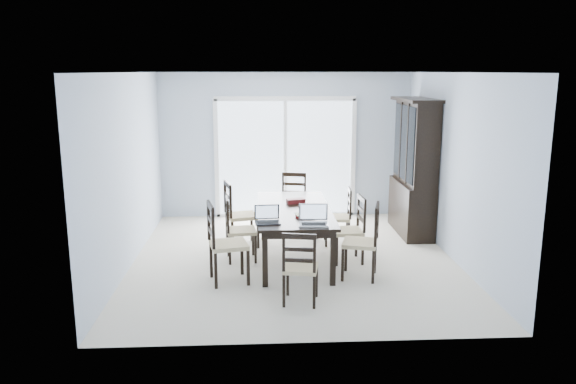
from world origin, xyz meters
name	(u,v)px	position (x,y,z in m)	size (l,w,h in m)	color
floor	(294,259)	(0.00, 0.00, 0.00)	(5.00, 5.00, 0.00)	beige
ceiling	(294,72)	(0.00, 0.00, 2.60)	(5.00, 5.00, 0.00)	white
back_wall	(285,145)	(0.00, 2.50, 1.30)	(4.50, 0.02, 2.60)	#AAB8CB
wall_left	(128,171)	(-2.25, 0.00, 1.30)	(0.02, 5.00, 2.60)	#AAB8CB
wall_right	(455,168)	(2.25, 0.00, 1.30)	(0.02, 5.00, 2.60)	#AAB8CB
balcony	(283,205)	(0.00, 3.50, -0.05)	(4.50, 2.00, 0.10)	gray
railing	(281,168)	(0.00, 4.50, 0.55)	(4.50, 0.06, 1.10)	#99999E
dining_table	(294,213)	(0.00, 0.00, 0.67)	(1.00, 2.20, 0.75)	black
china_hutch	(414,169)	(2.02, 1.25, 1.07)	(0.50, 1.38, 2.20)	black
sliding_door	(285,157)	(0.00, 2.48, 1.09)	(2.52, 0.05, 2.18)	silver
chair_left_near	(220,234)	(-0.97, -0.82, 0.63)	(0.55, 0.54, 1.19)	black
chair_left_mid	(235,222)	(-0.83, 0.01, 0.55)	(0.45, 0.43, 1.05)	black
chair_left_far	(235,207)	(-0.84, 0.66, 0.61)	(0.54, 0.53, 1.16)	black
chair_right_near	(368,233)	(0.89, -0.77, 0.60)	(0.53, 0.52, 1.13)	black
chair_right_mid	(354,222)	(0.83, -0.11, 0.57)	(0.44, 0.43, 1.07)	black
chair_right_far	(343,210)	(0.80, 0.71, 0.54)	(0.42, 0.41, 1.01)	black
chair_end_near	(300,260)	(-0.03, -1.58, 0.53)	(0.44, 0.45, 1.01)	black
chair_end_far	(293,196)	(0.09, 1.54, 0.59)	(0.50, 0.51, 1.11)	black
laptop_dark	(268,219)	(-0.38, -0.78, 0.80)	(0.33, 0.24, 0.22)	black
laptop_silver	(314,220)	(0.19, -0.90, 0.81)	(0.38, 0.28, 0.25)	#BCBCBE
book_stack	(304,215)	(0.10, -0.48, 0.77)	(0.26, 0.21, 0.04)	maroon
cell_phone	(310,222)	(0.15, -0.78, 0.76)	(0.11, 0.05, 0.01)	black
game_box	(296,201)	(0.04, 0.29, 0.78)	(0.26, 0.13, 0.06)	#4F110F
hot_tub	(265,176)	(-0.36, 3.67, 0.52)	(2.30, 2.13, 1.03)	maroon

